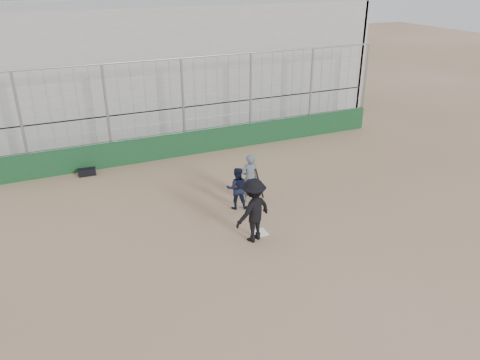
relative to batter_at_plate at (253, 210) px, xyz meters
name	(u,v)px	position (x,y,z in m)	size (l,w,h in m)	color
ground	(259,233)	(0.32, 0.23, -0.95)	(90.00, 90.00, 0.00)	brown
home_plate	(259,233)	(0.32, 0.23, -0.94)	(0.44, 0.44, 0.02)	white
backstop	(185,133)	(0.32, 7.23, 0.00)	(18.10, 0.25, 4.04)	#11371B
bleachers	(151,64)	(0.32, 12.18, 1.97)	(20.25, 6.70, 6.98)	gray
batter_at_plate	(253,210)	(0.00, 0.00, 0.00)	(1.40, 1.10, 2.04)	black
catcher_crouched	(237,195)	(0.35, 1.93, -0.46)	(0.85, 0.76, 0.99)	black
umpire	(250,181)	(0.94, 2.24, -0.19)	(0.62, 0.40, 1.52)	#4D5761
equipment_bag	(87,172)	(-3.76, 6.70, -0.82)	(0.66, 0.32, 0.31)	black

